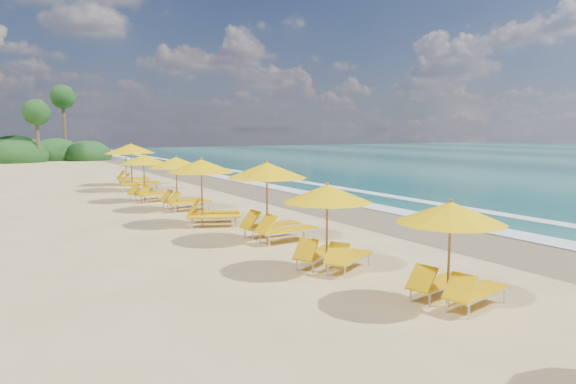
{
  "coord_description": "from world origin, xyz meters",
  "views": [
    {
      "loc": [
        -8.77,
        -15.14,
        3.28
      ],
      "look_at": [
        0.0,
        0.0,
        1.2
      ],
      "focal_mm": 32.76,
      "sensor_mm": 36.0,
      "label": 1
    }
  ],
  "objects": [
    {
      "name": "ground",
      "position": [
        0.0,
        0.0,
        0.0
      ],
      "size": [
        160.0,
        160.0,
        0.0
      ],
      "primitive_type": "plane",
      "color": "#DBBD80",
      "rests_on": "ground"
    },
    {
      "name": "wet_sand",
      "position": [
        4.0,
        0.0,
        0.01
      ],
      "size": [
        4.0,
        160.0,
        0.01
      ],
      "primitive_type": "cube",
      "color": "olive",
      "rests_on": "ground"
    },
    {
      "name": "surf_foam",
      "position": [
        6.7,
        0.0,
        0.03
      ],
      "size": [
        4.0,
        160.0,
        0.01
      ],
      "color": "white",
      "rests_on": "ground"
    },
    {
      "name": "station_2",
      "position": [
        -1.31,
        -8.42,
        1.14
      ],
      "size": [
        2.47,
        2.37,
        2.04
      ],
      "rotation": [
        0.0,
        0.0,
        0.2
      ],
      "color": "olive",
      "rests_on": "ground"
    },
    {
      "name": "station_3",
      "position": [
        -1.89,
        -5.22,
        1.17
      ],
      "size": [
        2.79,
        2.79,
        2.09
      ],
      "rotation": [
        0.0,
        0.0,
        0.5
      ],
      "color": "olive",
      "rests_on": "ground"
    },
    {
      "name": "station_4",
      "position": [
        -1.47,
        -1.6,
        1.35
      ],
      "size": [
        2.68,
        2.5,
        2.41
      ],
      "rotation": [
        0.0,
        0.0,
        0.06
      ],
      "color": "olive",
      "rests_on": "ground"
    },
    {
      "name": "station_5",
      "position": [
        -2.18,
        1.81,
        1.31
      ],
      "size": [
        3.04,
        3.01,
        2.34
      ],
      "rotation": [
        0.0,
        0.0,
        -0.39
      ],
      "color": "olive",
      "rests_on": "ground"
    },
    {
      "name": "station_6",
      "position": [
        -1.86,
        5.57,
        1.25
      ],
      "size": [
        2.49,
        2.32,
        2.24
      ],
      "rotation": [
        0.0,
        0.0,
        0.06
      ],
      "color": "olive",
      "rests_on": "ground"
    },
    {
      "name": "station_7",
      "position": [
        -2.33,
        8.87,
        1.24
      ],
      "size": [
        2.82,
        2.76,
        2.22
      ],
      "rotation": [
        0.0,
        0.0,
        0.32
      ],
      "color": "olive",
      "rests_on": "ground"
    },
    {
      "name": "station_8",
      "position": [
        -1.73,
        13.46,
        1.46
      ],
      "size": [
        3.17,
        3.05,
        2.6
      ],
      "rotation": [
        0.0,
        0.0,
        -0.21
      ],
      "color": "olive",
      "rests_on": "ground"
    },
    {
      "name": "station_9",
      "position": [
        -1.33,
        16.56,
        1.33
      ],
      "size": [
        2.81,
        2.67,
        2.38
      ],
      "rotation": [
        0.0,
        0.0,
        -0.15
      ],
      "color": "olive",
      "rests_on": "ground"
    }
  ]
}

